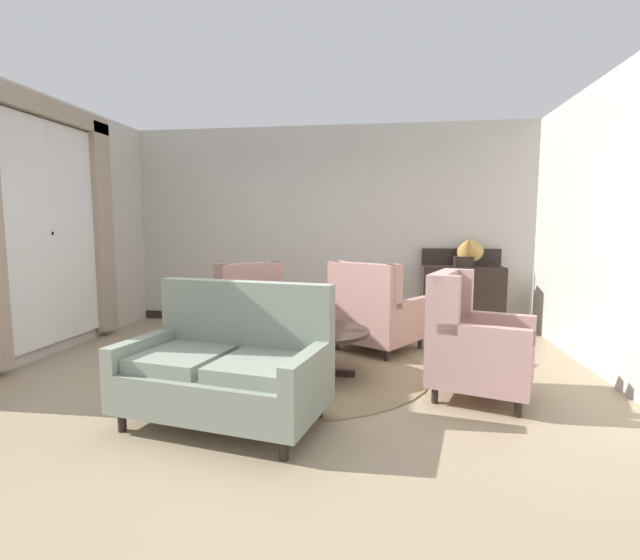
{
  "coord_description": "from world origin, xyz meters",
  "views": [
    {
      "loc": [
        0.84,
        -4.24,
        1.45
      ],
      "look_at": [
        0.12,
        0.88,
        0.86
      ],
      "focal_mm": 26.18,
      "sensor_mm": 36.0,
      "label": 1
    }
  ],
  "objects_px": {
    "porcelain_vase": "(313,316)",
    "settee": "(227,367)",
    "armchair_beside_settee": "(472,345)",
    "gramophone": "(468,248)",
    "coffee_table": "(319,337)",
    "sideboard": "(462,294)",
    "armchair_near_sideboard": "(240,312)",
    "armchair_foreground_right": "(375,315)"
  },
  "relations": [
    {
      "from": "porcelain_vase",
      "to": "settee",
      "type": "height_order",
      "value": "settee"
    },
    {
      "from": "armchair_beside_settee",
      "to": "gramophone",
      "type": "distance_m",
      "value": 2.68
    },
    {
      "from": "coffee_table",
      "to": "sideboard",
      "type": "bearing_deg",
      "value": 53.03
    },
    {
      "from": "coffee_table",
      "to": "gramophone",
      "type": "distance_m",
      "value": 2.89
    },
    {
      "from": "armchair_near_sideboard",
      "to": "armchair_foreground_right",
      "type": "xyz_separation_m",
      "value": [
        1.61,
        0.04,
        -0.0
      ]
    },
    {
      "from": "settee",
      "to": "armchair_near_sideboard",
      "type": "xyz_separation_m",
      "value": [
        -0.57,
        2.1,
        0.02
      ]
    },
    {
      "from": "coffee_table",
      "to": "armchair_near_sideboard",
      "type": "relative_size",
      "value": 0.84
    },
    {
      "from": "armchair_near_sideboard",
      "to": "sideboard",
      "type": "distance_m",
      "value": 3.09
    },
    {
      "from": "coffee_table",
      "to": "porcelain_vase",
      "type": "xyz_separation_m",
      "value": [
        -0.05,
        0.01,
        0.21
      ]
    },
    {
      "from": "porcelain_vase",
      "to": "armchair_beside_settee",
      "type": "xyz_separation_m",
      "value": [
        1.42,
        -0.39,
        -0.14
      ]
    },
    {
      "from": "armchair_near_sideboard",
      "to": "gramophone",
      "type": "bearing_deg",
      "value": 158.39
    },
    {
      "from": "armchair_near_sideboard",
      "to": "gramophone",
      "type": "distance_m",
      "value": 3.18
    },
    {
      "from": "coffee_table",
      "to": "armchair_foreground_right",
      "type": "height_order",
      "value": "armchair_foreground_right"
    },
    {
      "from": "armchair_near_sideboard",
      "to": "sideboard",
      "type": "xyz_separation_m",
      "value": [
        2.79,
        1.32,
        0.08
      ]
    },
    {
      "from": "settee",
      "to": "armchair_beside_settee",
      "type": "distance_m",
      "value": 2.04
    },
    {
      "from": "armchair_foreground_right",
      "to": "gramophone",
      "type": "bearing_deg",
      "value": -103.3
    },
    {
      "from": "coffee_table",
      "to": "porcelain_vase",
      "type": "bearing_deg",
      "value": 172.44
    },
    {
      "from": "porcelain_vase",
      "to": "settee",
      "type": "xyz_separation_m",
      "value": [
        -0.47,
        -1.17,
        -0.18
      ]
    },
    {
      "from": "settee",
      "to": "armchair_near_sideboard",
      "type": "bearing_deg",
      "value": 116.33
    },
    {
      "from": "settee",
      "to": "sideboard",
      "type": "height_order",
      "value": "sideboard"
    },
    {
      "from": "armchair_beside_settee",
      "to": "gramophone",
      "type": "xyz_separation_m",
      "value": [
        0.38,
        2.56,
        0.71
      ]
    },
    {
      "from": "armchair_beside_settee",
      "to": "gramophone",
      "type": "bearing_deg",
      "value": 10.56
    },
    {
      "from": "settee",
      "to": "armchair_near_sideboard",
      "type": "relative_size",
      "value": 1.36
    },
    {
      "from": "sideboard",
      "to": "armchair_foreground_right",
      "type": "bearing_deg",
      "value": -132.78
    },
    {
      "from": "coffee_table",
      "to": "sideboard",
      "type": "xyz_separation_m",
      "value": [
        1.7,
        2.26,
        0.13
      ]
    },
    {
      "from": "sideboard",
      "to": "gramophone",
      "type": "xyz_separation_m",
      "value": [
        0.05,
        -0.09,
        0.65
      ]
    },
    {
      "from": "settee",
      "to": "armchair_beside_settee",
      "type": "relative_size",
      "value": 1.49
    },
    {
      "from": "armchair_beside_settee",
      "to": "porcelain_vase",
      "type": "bearing_deg",
      "value": 93.5
    },
    {
      "from": "armchair_foreground_right",
      "to": "gramophone",
      "type": "distance_m",
      "value": 1.86
    },
    {
      "from": "coffee_table",
      "to": "armchair_near_sideboard",
      "type": "distance_m",
      "value": 1.44
    },
    {
      "from": "gramophone",
      "to": "settee",
      "type": "bearing_deg",
      "value": -124.29
    },
    {
      "from": "porcelain_vase",
      "to": "armchair_beside_settee",
      "type": "bearing_deg",
      "value": -15.53
    },
    {
      "from": "gramophone",
      "to": "porcelain_vase",
      "type": "bearing_deg",
      "value": -129.83
    },
    {
      "from": "armchair_near_sideboard",
      "to": "settee",
      "type": "bearing_deg",
      "value": 60.19
    },
    {
      "from": "armchair_beside_settee",
      "to": "gramophone",
      "type": "height_order",
      "value": "gramophone"
    },
    {
      "from": "porcelain_vase",
      "to": "gramophone",
      "type": "xyz_separation_m",
      "value": [
        1.8,
        2.16,
        0.57
      ]
    },
    {
      "from": "porcelain_vase",
      "to": "armchair_foreground_right",
      "type": "height_order",
      "value": "armchair_foreground_right"
    },
    {
      "from": "coffee_table",
      "to": "porcelain_vase",
      "type": "distance_m",
      "value": 0.21
    },
    {
      "from": "armchair_near_sideboard",
      "to": "armchair_foreground_right",
      "type": "height_order",
      "value": "armchair_foreground_right"
    },
    {
      "from": "armchair_near_sideboard",
      "to": "gramophone",
      "type": "xyz_separation_m",
      "value": [
        2.84,
        1.23,
        0.73
      ]
    },
    {
      "from": "armchair_foreground_right",
      "to": "sideboard",
      "type": "relative_size",
      "value": 1.07
    },
    {
      "from": "armchair_beside_settee",
      "to": "armchair_near_sideboard",
      "type": "xyz_separation_m",
      "value": [
        -2.46,
        1.33,
        -0.02
      ]
    }
  ]
}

